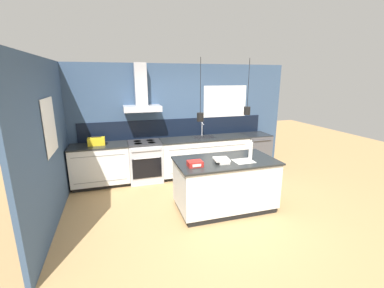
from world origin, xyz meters
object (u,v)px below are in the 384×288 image
Objects in this scene: oven_range at (145,161)px; dishwasher at (255,151)px; red_supply_box at (195,164)px; yellow_toolbox at (96,141)px; book_stack at (222,160)px; bottle_on_island at (251,150)px.

dishwasher is (2.79, 0.00, -0.00)m from oven_range.
red_supply_box is 2.45m from yellow_toolbox.
book_stack is (-1.71, -1.82, 0.49)m from dishwasher.
oven_range is 2.49m from bottle_on_island.
book_stack is at bearing 5.84° from red_supply_box.
red_supply_box is at bearing -49.70° from yellow_toolbox.
bottle_on_island is 1.52× the size of red_supply_box.
bottle_on_island is at bearing -34.05° from yellow_toolbox.
bottle_on_island is 0.57m from book_stack.
bottle_on_island reaches higher than oven_range.
dishwasher is at bearing 46.73° from book_stack.
book_stack reaches higher than oven_range.
yellow_toolbox is (-1.58, 1.87, 0.04)m from red_supply_box.
oven_range is 2.17m from book_stack.
bottle_on_island is (-1.16, -1.78, 0.61)m from dishwasher.
book_stack is at bearing -175.90° from bottle_on_island.
dishwasher is 3.20× the size of book_stack.
yellow_toolbox reaches higher than oven_range.
book_stack is (1.08, -1.81, 0.49)m from oven_range.
bottle_on_island is at bearing 4.91° from red_supply_box.
yellow_toolbox is (-3.79, 0.00, 0.54)m from dishwasher.
oven_range is 2.02m from red_supply_box.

